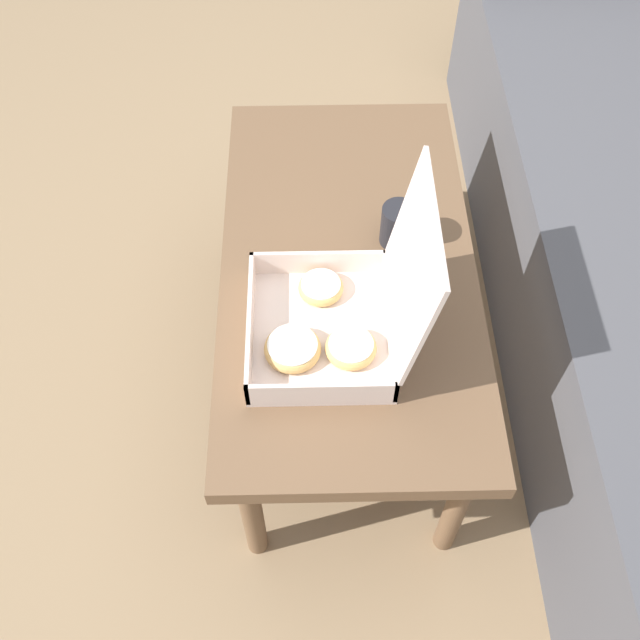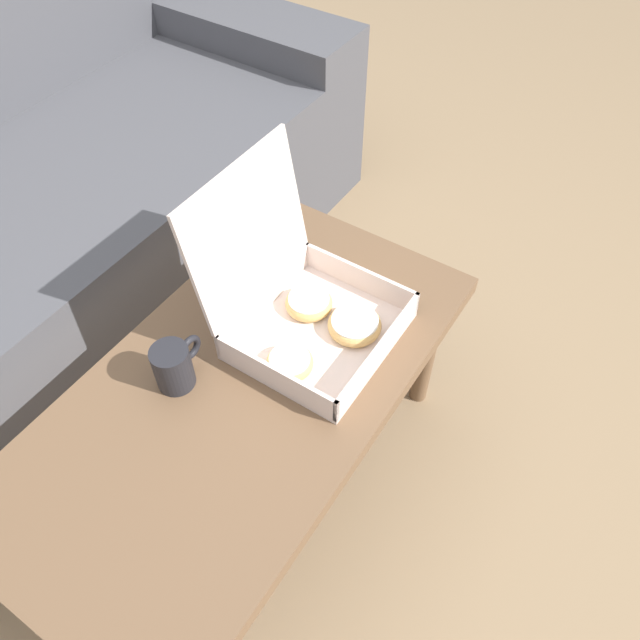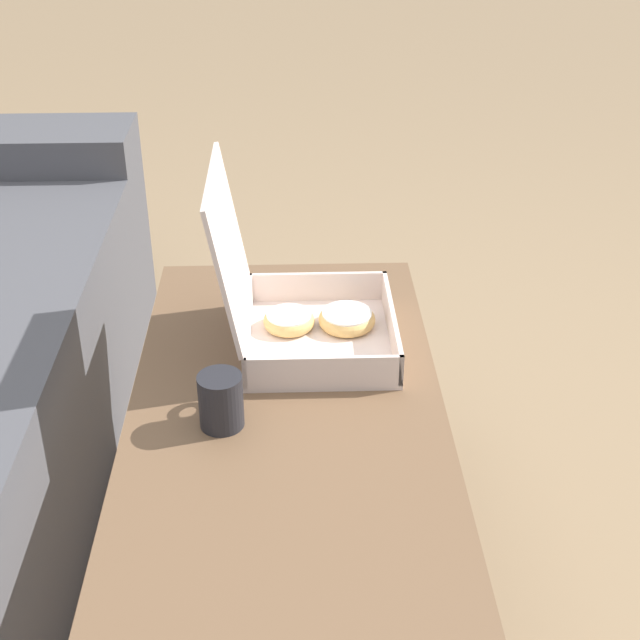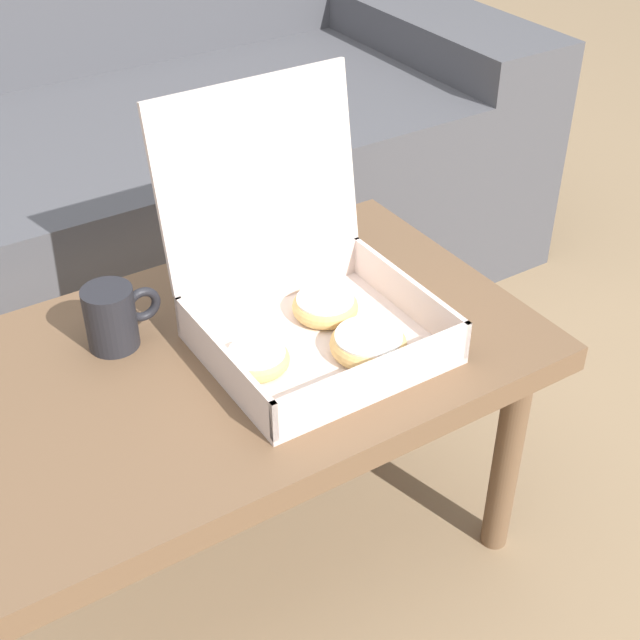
% 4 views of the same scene
% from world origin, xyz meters
% --- Properties ---
extents(ground_plane, '(12.00, 12.00, 0.00)m').
position_xyz_m(ground_plane, '(0.00, 0.00, 0.00)').
color(ground_plane, '#937756').
extents(coffee_table, '(1.00, 0.52, 0.43)m').
position_xyz_m(coffee_table, '(0.00, -0.05, 0.38)').
color(coffee_table, brown).
rests_on(coffee_table, ground_plane).
extents(pastry_box, '(0.31, 0.32, 0.33)m').
position_xyz_m(pastry_box, '(0.18, -0.07, 0.49)').
color(pastry_box, silver).
rests_on(pastry_box, coffee_table).
extents(coffee_mug, '(0.11, 0.07, 0.09)m').
position_xyz_m(coffee_mug, '(-0.06, 0.06, 0.47)').
color(coffee_mug, '#232328').
rests_on(coffee_mug, coffee_table).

